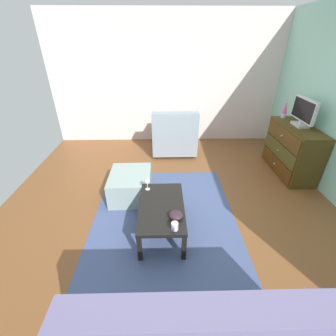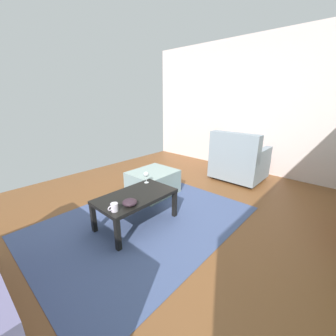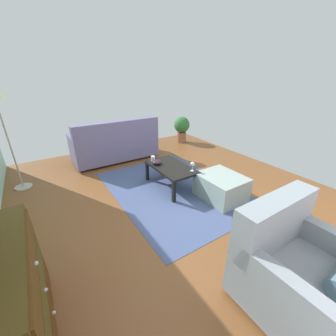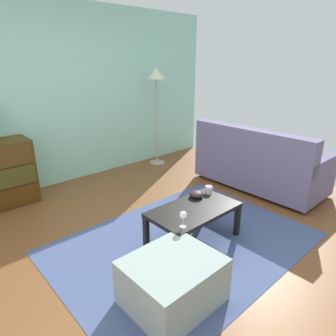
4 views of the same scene
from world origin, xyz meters
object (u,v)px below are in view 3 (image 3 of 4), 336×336
Objects in this scene: armchair at (294,267)px; mug at (153,158)px; wine_glass at (192,164)px; coffee_table at (171,169)px; potted_plant at (182,127)px; ottoman at (221,187)px; couch_large at (116,144)px; bowl_decorative at (157,162)px; dresser at (4,309)px.

mug is at bearing -2.59° from armchair.
coffee_table is at bearing 28.40° from wine_glass.
potted_plant is at bearing -40.11° from coffee_table.
armchair reaches higher than mug.
coffee_table is 0.88m from ottoman.
armchair reaches higher than coffee_table.
coffee_table reaches higher than ottoman.
ottoman is (-2.49, -0.82, -0.17)m from couch_large.
bowl_decorative is 0.09× the size of couch_large.
couch_large reaches higher than dresser.
armchair is 4.70m from potted_plant.
couch_large is (3.16, -1.91, -0.07)m from dresser.
dresser is 1.64× the size of ottoman.
couch_large reaches higher than potted_plant.
armchair is at bearing 173.49° from coffee_table.
dresser is 0.62× the size of couch_large.
coffee_table is 1.34× the size of ottoman.
bowl_decorative is (0.55, 0.35, -0.08)m from wine_glass.
couch_large is (1.54, 0.19, -0.07)m from bowl_decorative.
armchair reaches higher than wine_glass.
dresser reaches higher than ottoman.
potted_plant is (3.42, -3.96, 0.01)m from dresser.
armchair is at bearing 155.37° from potted_plant.
dresser is at bearing 127.54° from bowl_decorative.
mug is 0.71× the size of bowl_decorative.
wine_glass is 0.22× the size of potted_plant.
coffee_table is 2.64m from potted_plant.
wine_glass is at bearing -151.60° from coffee_table.
wine_glass reaches higher than ottoman.
bowl_decorative is at bearing 32.04° from wine_glass.
mug is 2.64m from armchair.
coffee_table is at bearing -58.13° from dresser.
dresser reaches higher than wine_glass.
mug is at bearing 23.76° from wine_glass.
coffee_table is 5.99× the size of wine_glass.
dresser is at bearing 121.87° from coffee_table.
wine_glass is 0.66m from bowl_decorative.
ottoman is (-0.94, -0.63, -0.24)m from bowl_decorative.
potted_plant is at bearing -45.80° from bowl_decorative.
wine_glass is 0.22× the size of ottoman.
coffee_table is 2.27m from armchair.
wine_glass is (-0.34, -0.19, 0.17)m from coffee_table.
couch_large reaches higher than bowl_decorative.
bowl_decorative is 0.22× the size of potted_plant.
armchair is (-0.84, -2.01, -0.06)m from dresser.
couch_large is at bearing 14.35° from wine_glass.
wine_glass is at bearing 147.31° from potted_plant.
armchair is 1.32× the size of ottoman.
couch_large is at bearing 8.90° from mug.
ottoman is (1.52, -0.73, -0.18)m from armchair.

